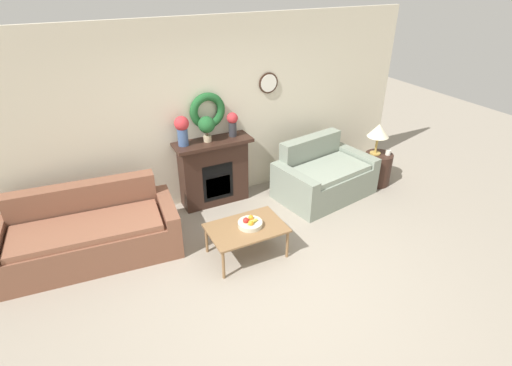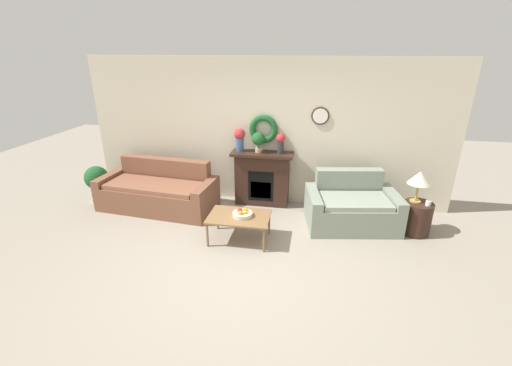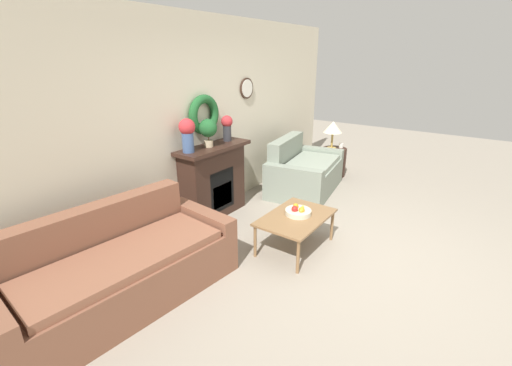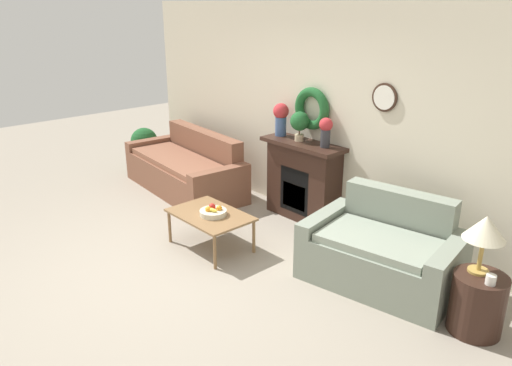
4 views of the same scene
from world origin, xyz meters
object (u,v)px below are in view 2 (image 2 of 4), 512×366
object	(u,v)px
vase_on_mantel_left	(240,138)
vase_on_mantel_right	(281,142)
fruit_bowl	(242,214)
potted_plant_on_mantel	(258,140)
mug	(428,203)
coffee_table	(239,218)
potted_plant_floor_by_couch	(97,181)
side_table_by_loveseat	(417,218)
table_lamp	(420,179)
fireplace	(262,178)
couch_left	(159,192)
loveseat_right	(351,207)

from	to	relation	value
vase_on_mantel_left	vase_on_mantel_right	distance (m)	0.76
fruit_bowl	vase_on_mantel_right	xyz separation A→B (m)	(0.41, 1.41, 0.78)
vase_on_mantel_left	potted_plant_on_mantel	world-z (taller)	vase_on_mantel_left
vase_on_mantel_right	potted_plant_on_mantel	xyz separation A→B (m)	(-0.41, -0.02, 0.03)
vase_on_mantel_left	mug	bearing A→B (deg)	-13.50
coffee_table	potted_plant_on_mantel	xyz separation A→B (m)	(0.06, 1.39, 0.89)
potted_plant_floor_by_couch	coffee_table	bearing A→B (deg)	-17.14
side_table_by_loveseat	table_lamp	distance (m)	0.67
fireplace	couch_left	xyz separation A→B (m)	(-1.88, -0.52, -0.21)
side_table_by_loveseat	fruit_bowl	bearing A→B (deg)	-165.11
loveseat_right	side_table_by_loveseat	bearing A→B (deg)	-15.59
fireplace	coffee_table	world-z (taller)	fireplace
fireplace	coffee_table	bearing A→B (deg)	-95.33
fireplace	potted_plant_floor_by_couch	size ratio (longest dim) A/B	1.60
couch_left	mug	size ratio (longest dim) A/B	25.89
fireplace	coffee_table	size ratio (longest dim) A/B	1.21
couch_left	fruit_bowl	world-z (taller)	couch_left
fireplace	coffee_table	distance (m)	1.42
vase_on_mantel_right	fruit_bowl	bearing A→B (deg)	-106.27
couch_left	loveseat_right	xyz separation A→B (m)	(3.51, -0.05, 0.00)
potted_plant_floor_by_couch	loveseat_right	bearing A→B (deg)	-1.25
vase_on_mantel_left	vase_on_mantel_right	xyz separation A→B (m)	(0.76, 0.00, -0.04)
couch_left	vase_on_mantel_right	world-z (taller)	vase_on_mantel_right
mug	vase_on_mantel_left	world-z (taller)	vase_on_mantel_left
couch_left	mug	bearing A→B (deg)	2.32
vase_on_mantel_left	potted_plant_floor_by_couch	world-z (taller)	vase_on_mantel_left
loveseat_right	table_lamp	world-z (taller)	table_lamp
loveseat_right	side_table_by_loveseat	world-z (taller)	loveseat_right
loveseat_right	side_table_by_loveseat	xyz separation A→B (m)	(1.02, -0.11, -0.05)
couch_left	fireplace	bearing A→B (deg)	20.72
loveseat_right	potted_plant_floor_by_couch	distance (m)	4.80
couch_left	fruit_bowl	xyz separation A→B (m)	(1.80, -0.88, 0.15)
potted_plant_on_mantel	couch_left	bearing A→B (deg)	-164.33
loveseat_right	vase_on_mantel_right	world-z (taller)	vase_on_mantel_right
couch_left	fruit_bowl	bearing A→B (deg)	-20.82
fireplace	side_table_by_loveseat	bearing A→B (deg)	-14.36
loveseat_right	fireplace	bearing A→B (deg)	150.93
couch_left	potted_plant_on_mantel	world-z (taller)	potted_plant_on_mantel
potted_plant_on_mantel	fruit_bowl	bearing A→B (deg)	-90.17
coffee_table	vase_on_mantel_right	xyz separation A→B (m)	(0.46, 1.41, 0.86)
couch_left	table_lamp	bearing A→B (deg)	3.81
potted_plant_floor_by_couch	side_table_by_loveseat	bearing A→B (deg)	-2.07
loveseat_right	couch_left	bearing A→B (deg)	169.50
coffee_table	table_lamp	bearing A→B (deg)	15.84
potted_plant_on_mantel	side_table_by_loveseat	bearing A→B (deg)	-13.70
fruit_bowl	mug	distance (m)	2.90
couch_left	fruit_bowl	distance (m)	2.01
side_table_by_loveseat	potted_plant_floor_by_couch	xyz separation A→B (m)	(-5.82, 0.21, 0.16)
potted_plant_floor_by_couch	vase_on_mantel_right	bearing A→B (deg)	7.68
fruit_bowl	potted_plant_floor_by_couch	bearing A→B (deg)	163.18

